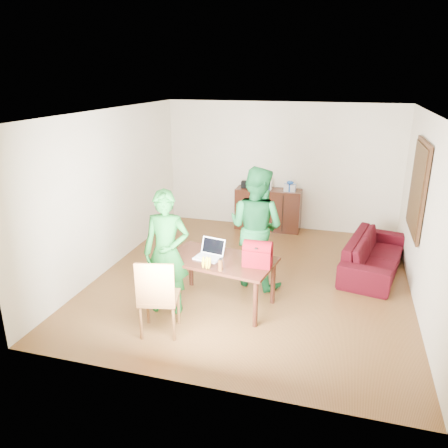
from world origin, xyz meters
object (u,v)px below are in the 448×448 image
(chair, at_px, (160,311))
(bottle, at_px, (220,265))
(person_far, at_px, (256,227))
(person_near, at_px, (167,253))
(red_bag, at_px, (258,256))
(laptop, at_px, (208,256))
(sofa, at_px, (374,254))
(table, at_px, (220,265))

(chair, bearing_deg, bottle, 27.44)
(person_far, distance_m, bottle, 1.22)
(person_near, height_order, red_bag, person_near)
(laptop, bearing_deg, sofa, 49.13)
(bottle, relative_size, red_bag, 0.46)
(person_near, distance_m, red_bag, 1.26)
(person_far, bearing_deg, red_bag, 122.17)
(person_near, relative_size, sofa, 0.87)
(sofa, bearing_deg, red_bag, 150.86)
(person_far, xyz_separation_m, bottle, (-0.23, -1.19, -0.15))
(table, distance_m, red_bag, 0.61)
(person_far, relative_size, laptop, 4.70)
(bottle, height_order, red_bag, red_bag)
(person_far, relative_size, bottle, 10.66)
(person_far, bearing_deg, bottle, 97.56)
(laptop, distance_m, sofa, 3.08)
(sofa, bearing_deg, bottle, 148.26)
(chair, xyz_separation_m, person_far, (0.89, 1.75, 0.65))
(table, xyz_separation_m, laptop, (-0.18, -0.03, 0.13))
(laptop, relative_size, bottle, 2.27)
(table, bearing_deg, laptop, -159.53)
(laptop, bearing_deg, chair, -101.22)
(table, height_order, chair, chair)
(laptop, xyz_separation_m, bottle, (0.29, -0.34, 0.04))
(table, bearing_deg, red_bag, 1.86)
(red_bag, distance_m, sofa, 2.60)
(chair, height_order, sofa, chair)
(chair, bearing_deg, person_near, 89.20)
(bottle, bearing_deg, person_far, 78.92)
(table, xyz_separation_m, sofa, (2.22, 1.84, -0.33))
(laptop, relative_size, red_bag, 1.05)
(red_bag, bearing_deg, laptop, 177.51)
(bottle, xyz_separation_m, sofa, (2.11, 2.21, -0.51))
(chair, relative_size, person_near, 0.60)
(person_far, bearing_deg, sofa, -132.80)
(red_bag, bearing_deg, person_far, 104.19)
(chair, xyz_separation_m, sofa, (2.77, 2.77, -0.01))
(bottle, bearing_deg, sofa, 46.35)
(person_near, xyz_separation_m, laptop, (0.49, 0.32, -0.12))
(person_near, bearing_deg, sofa, 29.47)
(person_near, relative_size, bottle, 9.84)
(person_far, relative_size, sofa, 0.94)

